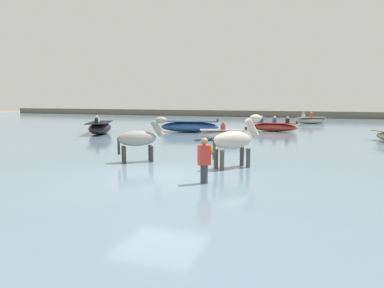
# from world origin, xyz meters

# --- Properties ---
(ground_plane) EXTENTS (120.00, 120.00, 0.00)m
(ground_plane) POSITION_xyz_m (0.00, 0.00, 0.00)
(ground_plane) COLOR #84755B
(water_surface) EXTENTS (90.00, 90.00, 0.37)m
(water_surface) POSITION_xyz_m (0.00, 10.00, 0.18)
(water_surface) COLOR slate
(water_surface) RESTS_ON ground
(horse_lead_grey) EXTENTS (1.69, 1.32, 2.01)m
(horse_lead_grey) POSITION_xyz_m (-1.74, 2.06, 1.19)
(horse_lead_grey) COLOR gray
(horse_lead_grey) RESTS_ON ground
(horse_trailing_pinto) EXTENTS (1.59, 1.67, 2.14)m
(horse_trailing_pinto) POSITION_xyz_m (1.78, 2.07, 1.26)
(horse_trailing_pinto) COLOR beige
(horse_trailing_pinto) RESTS_ON ground
(boat_mid_outer) EXTENTS (4.21, 2.14, 0.90)m
(boat_mid_outer) POSITION_xyz_m (-3.74, 13.40, 0.75)
(boat_mid_outer) COLOR #28518E
(boat_mid_outer) RESTS_ON water_surface
(boat_mid_channel) EXTENTS (3.34, 1.30, 1.08)m
(boat_mid_channel) POSITION_xyz_m (1.75, 15.93, 0.68)
(boat_mid_channel) COLOR #BC382D
(boat_mid_channel) RESTS_ON water_surface
(boat_distant_east) EXTENTS (2.70, 3.89, 1.25)m
(boat_distant_east) POSITION_xyz_m (-9.00, 10.45, 0.76)
(boat_distant_east) COLOR black
(boat_distant_east) RESTS_ON water_surface
(boat_far_inshore) EXTENTS (3.05, 2.47, 1.08)m
(boat_far_inshore) POSITION_xyz_m (4.31, 24.82, 0.67)
(boat_far_inshore) COLOR #B2AD9E
(boat_far_inshore) RESTS_ON water_surface
(boat_near_port) EXTENTS (2.86, 1.81, 1.07)m
(boat_near_port) POSITION_xyz_m (-0.46, 9.65, 0.67)
(boat_near_port) COLOR silver
(boat_near_port) RESTS_ON water_surface
(person_onlooker_left) EXTENTS (0.37, 0.36, 1.63)m
(person_onlooker_left) POSITION_xyz_m (1.43, -0.28, 0.87)
(person_onlooker_left) COLOR #383842
(person_onlooker_left) RESTS_ON ground
(channel_buoy) EXTENTS (0.30, 0.30, 0.70)m
(channel_buoy) POSITION_xyz_m (0.31, 4.81, 0.53)
(channel_buoy) COLOR yellow
(channel_buoy) RESTS_ON water_surface
(far_shoreline) EXTENTS (80.00, 2.40, 1.16)m
(far_shoreline) POSITION_xyz_m (0.00, 35.77, 0.58)
(far_shoreline) COLOR #605B4C
(far_shoreline) RESTS_ON ground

